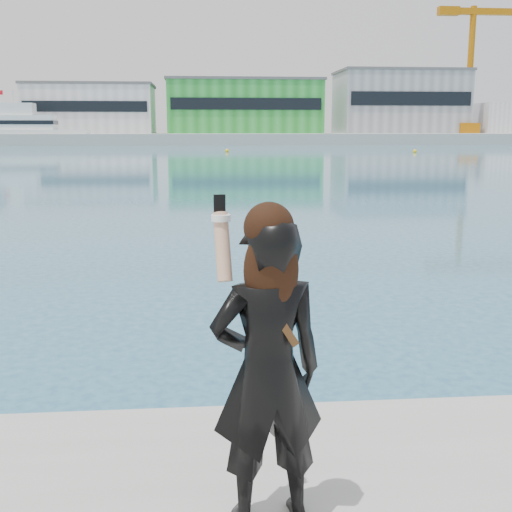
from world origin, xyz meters
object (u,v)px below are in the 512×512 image
Objects in this scene: buoy_near at (227,152)px; woman at (267,363)px; dock_crane at (476,65)px; buoy_extra at (415,153)px; motor_yacht at (25,130)px.

buoy_near is 79.53m from woman.
dock_crane reaches higher than buoy_extra.
buoy_near and buoy_extra have the same top height.
dock_crane reaches higher than woman.
woman is at bearing -113.79° from dock_crane.
dock_crane reaches higher than motor_yacht.
buoy_extra is at bearing -36.41° from motor_yacht.
dock_crane reaches higher than buoy_near.
buoy_near is 0.28× the size of woman.
dock_crane is 68.23m from buoy_near.
buoy_near is at bearing -47.79° from motor_yacht.
woman reaches higher than buoy_extra.
dock_crane is 85.77m from motor_yacht.
dock_crane is at bearing 59.73° from buoy_extra.
buoy_extra is (56.82, -38.52, -2.67)m from motor_yacht.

